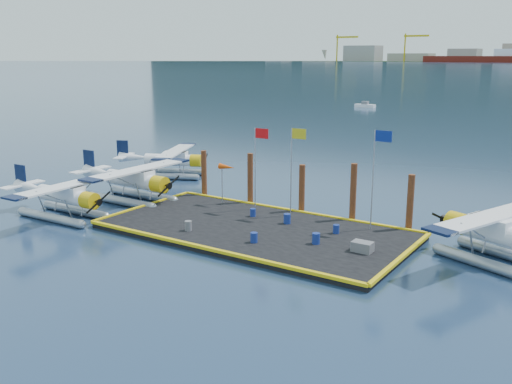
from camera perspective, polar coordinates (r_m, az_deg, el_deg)
ground at (r=37.69m, az=-0.09°, el=-4.16°), size 4000.00×4000.00×0.00m
dock at (r=37.63m, az=-0.09°, el=-3.87°), size 20.00×10.00×0.40m
dock_bumpers at (r=37.54m, az=-0.09°, el=-3.45°), size 20.25×10.25×0.18m
seaplane_a at (r=42.80m, az=-18.49°, el=-0.61°), size 8.81×9.71×3.46m
seaplane_b at (r=46.06m, az=-12.01°, el=0.93°), size 9.50×10.46×3.74m
seaplane_c at (r=55.18m, az=-8.45°, el=3.02°), size 8.95×9.40×3.44m
seaplane_d at (r=34.56m, az=22.97°, el=-4.15°), size 9.63×10.21×3.69m
drum_0 at (r=40.06m, az=-0.31°, el=-2.06°), size 0.40×0.40×0.56m
drum_1 at (r=34.59m, az=-0.20°, el=-4.57°), size 0.44×0.44×0.62m
drum_2 at (r=34.52m, az=6.02°, el=-4.65°), size 0.47×0.47×0.66m
drum_3 at (r=37.11m, az=-6.79°, el=-3.37°), size 0.46×0.46×0.65m
drum_4 at (r=36.68m, az=8.02°, el=-3.68°), size 0.40×0.40×0.57m
drum_5 at (r=38.44m, az=3.13°, el=-2.68°), size 0.47×0.47×0.67m
crate at (r=33.60m, az=10.59°, el=-5.40°), size 1.18×0.79×0.59m
flagpole_red at (r=40.94m, az=0.15°, el=3.62°), size 1.14×0.08×6.00m
flagpole_yellow at (r=39.39m, az=3.81°, el=3.36°), size 1.14×0.08×6.20m
flagpole_blue at (r=36.84m, az=11.96°, el=2.65°), size 1.14×0.08×6.50m
windsock at (r=42.69m, az=-2.92°, el=2.42°), size 1.40×0.44×3.12m
piling_0 at (r=46.25m, az=-5.21°, el=1.70°), size 0.44×0.44×4.00m
piling_1 at (r=43.62m, az=-0.58°, el=1.16°), size 0.44×0.44×4.20m
piling_2 at (r=41.39m, az=4.60°, el=0.15°), size 0.44×0.44×3.80m
piling_3 at (r=39.63m, az=9.68°, el=-0.24°), size 0.44×0.44×4.30m
piling_4 at (r=38.31m, az=15.15°, el=-1.24°), size 0.44×0.44×4.00m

